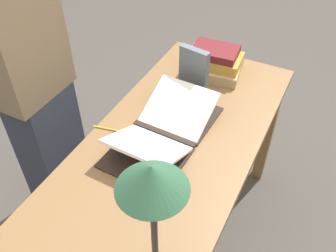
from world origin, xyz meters
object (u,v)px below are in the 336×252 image
at_px(reading_lamp, 153,195).
at_px(coffee_mug, 164,185).
at_px(book_standing_upright, 194,71).
at_px(book_stack_tall, 214,62).
at_px(pencil, 111,130).
at_px(open_book, 164,130).
at_px(person_reader, 35,87).

bearing_deg(reading_lamp, coffee_mug, -157.08).
bearing_deg(book_standing_upright, book_stack_tall, -177.95).
bearing_deg(book_stack_tall, pencil, -20.33).
distance_m(open_book, reading_lamp, 0.69).
relative_size(open_book, pencil, 3.50).
xyz_separation_m(reading_lamp, coffee_mug, (-0.28, -0.12, -0.35)).
height_order(book_standing_upright, reading_lamp, reading_lamp).
xyz_separation_m(coffee_mug, person_reader, (-0.24, -0.80, 0.00)).
height_order(book_stack_tall, pencil, book_stack_tall).
height_order(open_book, coffee_mug, open_book).
distance_m(open_book, book_stack_tall, 0.53).
xyz_separation_m(book_standing_upright, coffee_mug, (0.59, 0.15, -0.08)).
bearing_deg(reading_lamp, pencil, -135.17).
bearing_deg(coffee_mug, book_standing_upright, -165.46).
height_order(open_book, book_stack_tall, book_stack_tall).
height_order(open_book, pencil, open_book).
distance_m(open_book, book_standing_upright, 0.34).
xyz_separation_m(reading_lamp, person_reader, (-0.52, -0.92, -0.35)).
bearing_deg(coffee_mug, person_reader, -106.52).
bearing_deg(reading_lamp, open_book, -154.90).
relative_size(open_book, book_stack_tall, 1.93).
distance_m(reading_lamp, person_reader, 1.11).
bearing_deg(reading_lamp, person_reader, -119.46).
xyz_separation_m(book_stack_tall, book_standing_upright, (0.20, -0.03, 0.05)).
distance_m(book_standing_upright, pencil, 0.46).
distance_m(reading_lamp, pencil, 0.77).
xyz_separation_m(coffee_mug, pencil, (-0.19, -0.35, -0.04)).
bearing_deg(book_standing_upright, reading_lamp, 26.70).
relative_size(coffee_mug, person_reader, 0.06).
bearing_deg(book_stack_tall, coffee_mug, 9.19).
bearing_deg(book_standing_upright, pencil, -16.78).
height_order(coffee_mug, pencil, coffee_mug).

